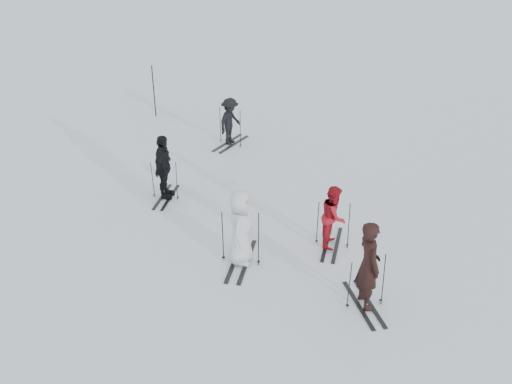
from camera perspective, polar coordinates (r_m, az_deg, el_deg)
ground at (r=13.71m, az=-0.08°, el=-5.67°), size 120.00×120.00×0.00m
skier_near_dark at (r=11.66m, az=11.17°, el=-7.27°), size 0.63×0.80×1.95m
skier_red at (r=13.56m, az=7.77°, el=-2.50°), size 0.74×0.86×1.55m
skier_grey at (r=12.78m, az=-1.57°, el=-3.65°), size 0.71×0.96×1.79m
skier_uphill_left at (r=15.68m, az=-9.23°, el=2.38°), size 0.61×1.12×1.82m
skier_uphill_far at (r=19.01m, az=-2.61°, el=7.01°), size 1.02×1.17×1.57m
skis_near_dark at (r=11.87m, az=11.00°, el=-8.74°), size 1.81×1.25×1.20m
skis_red at (r=13.65m, az=7.72°, el=-3.12°), size 1.80×1.22×1.20m
skis_grey at (r=12.89m, az=-1.56°, el=-4.49°), size 2.00×1.29×1.35m
skis_uphill_left at (r=15.83m, az=-9.13°, el=1.25°), size 1.65×1.05×1.13m
skis_uphill_far at (r=19.06m, az=-2.60°, el=6.62°), size 2.01×1.71×1.30m
piste_marker at (r=21.76m, az=-10.18°, el=9.89°), size 0.05×0.05×1.95m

